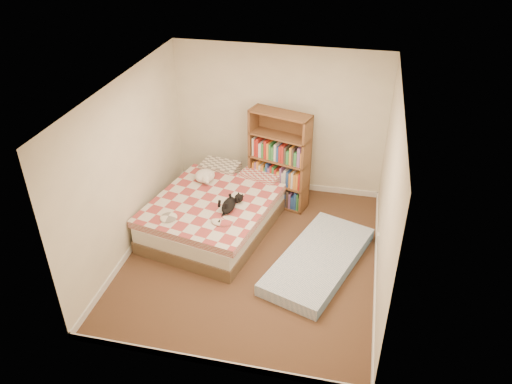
% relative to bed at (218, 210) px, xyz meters
% --- Properties ---
extents(room, '(3.51, 4.01, 2.51)m').
position_rel_bed_xyz_m(room, '(0.70, -0.63, 0.92)').
color(room, '#4D3621').
rests_on(room, ground).
extents(bed, '(2.01, 2.54, 0.61)m').
position_rel_bed_xyz_m(bed, '(0.00, 0.00, 0.00)').
color(bed, brown).
rests_on(bed, room).
extents(bookshelf, '(1.06, 0.59, 1.62)m').
position_rel_bed_xyz_m(bookshelf, '(0.80, 0.86, 0.31)').
color(bookshelf, brown).
rests_on(bookshelf, room).
extents(floor_mattress, '(1.49, 2.16, 0.18)m').
position_rel_bed_xyz_m(floor_mattress, '(1.65, -0.65, -0.19)').
color(floor_mattress, '#6788AC').
rests_on(floor_mattress, room).
extents(black_cat, '(0.35, 0.70, 0.16)m').
position_rel_bed_xyz_m(black_cat, '(0.28, -0.30, 0.34)').
color(black_cat, black).
rests_on(black_cat, bed).
extents(white_dog, '(0.40, 0.42, 0.17)m').
position_rel_bed_xyz_m(white_dog, '(-0.30, 0.37, 0.35)').
color(white_dog, white).
rests_on(white_dog, bed).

